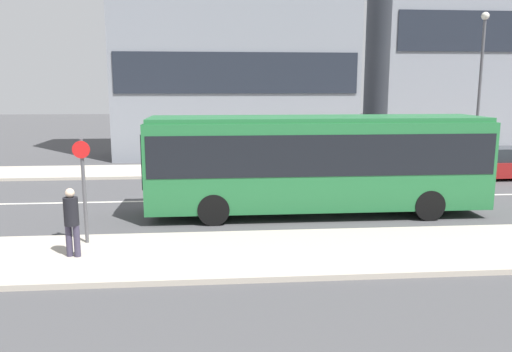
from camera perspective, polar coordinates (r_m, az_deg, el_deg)
ground_plane at (r=18.44m, az=-4.98°, el=-2.76°), size 120.00×120.00×0.00m
sidewalk_near at (r=12.41m, az=-5.01°, el=-8.93°), size 44.00×3.50×0.13m
sidewalk_far at (r=24.57m, az=-4.97°, el=0.65°), size 44.00×3.50×0.13m
lane_centerline at (r=18.44m, az=-4.98°, el=-2.75°), size 41.80×0.16×0.01m
apartment_block_left_tower at (r=30.26m, az=-2.44°, el=19.09°), size 13.76×4.85×17.63m
city_bus at (r=16.24m, az=6.90°, el=2.02°), size 10.84×2.54×3.18m
parked_car_0 at (r=25.08m, az=25.94°, el=1.23°), size 4.35×1.69×1.42m
pedestrian_near_stop at (r=12.55m, az=-20.34°, el=-4.55°), size 0.34×0.34×1.65m
bus_stop_sign at (r=13.40m, az=-19.11°, el=-0.74°), size 0.44×0.12×2.70m
street_lamp at (r=26.35m, az=24.29°, el=10.36°), size 0.36×0.36×7.40m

